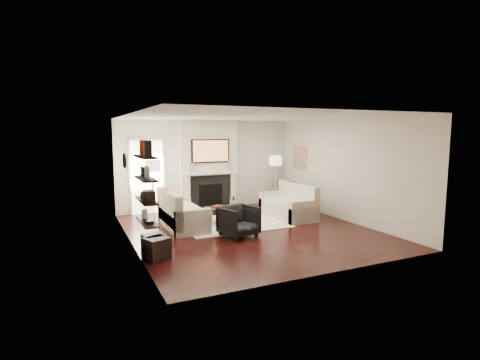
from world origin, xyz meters
name	(u,v)px	position (x,y,z in m)	size (l,w,h in m)	color
room_envelope	(251,175)	(0.00, 0.00, 1.35)	(6.00, 6.00, 6.00)	black
chimney_breast	(209,165)	(0.00, 2.88, 1.35)	(1.80, 0.25, 2.70)	silver
fireplace_surround	(211,192)	(0.00, 2.74, 0.52)	(1.30, 0.02, 1.04)	black
firebox	(211,195)	(0.00, 2.73, 0.45)	(0.75, 0.02, 0.65)	black
mantel_pilaster_l	(188,193)	(-0.72, 2.71, 0.55)	(0.12, 0.08, 1.10)	white
mantel_pilaster_r	(233,190)	(0.72, 2.71, 0.55)	(0.12, 0.08, 1.10)	white
mantel_shelf	(211,173)	(0.00, 2.69, 1.12)	(1.70, 0.18, 0.07)	white
tv_body	(211,151)	(0.00, 2.71, 1.78)	(1.20, 0.06, 0.70)	black
tv_screen	(211,151)	(0.00, 2.68, 1.78)	(1.10, 0.01, 0.62)	#BF723F
candlestick_l_tall	(193,168)	(-0.55, 2.70, 1.30)	(0.04, 0.04, 0.30)	silver
candlestick_l_short	(189,169)	(-0.68, 2.70, 1.27)	(0.04, 0.04, 0.24)	silver
candlestick_r_tall	(228,166)	(0.55, 2.70, 1.30)	(0.04, 0.04, 0.30)	silver
candlestick_r_short	(232,167)	(0.68, 2.70, 1.27)	(0.04, 0.04, 0.24)	silver
hallway_panel	(147,177)	(-1.85, 2.98, 1.05)	(0.90, 0.02, 2.10)	white
door_trim_l	(130,178)	(-2.33, 2.96, 1.05)	(0.06, 0.06, 2.16)	white
door_trim_r	(164,177)	(-1.37, 2.96, 1.05)	(0.06, 0.06, 2.16)	white
door_trim_top	(146,140)	(-1.85, 2.96, 2.13)	(1.02, 0.06, 0.06)	white
rug	(232,223)	(-0.12, 0.83, 0.01)	(2.60, 2.00, 0.01)	#F2E4C6
loveseat_left_base	(183,219)	(-1.38, 0.96, 0.21)	(0.85, 1.80, 0.42)	beige
loveseat_left_back	(169,208)	(-1.71, 0.96, 0.53)	(0.18, 1.80, 0.80)	beige
loveseat_left_arm_n	(193,223)	(-1.38, 0.15, 0.30)	(0.85, 0.18, 0.60)	beige
loveseat_left_arm_s	(175,209)	(-1.38, 1.77, 0.30)	(0.85, 0.18, 0.60)	beige
loveseat_left_cushion	(185,209)	(-1.33, 0.96, 0.47)	(0.63, 1.44, 0.10)	beige
pillow_left_orange	(166,197)	(-1.71, 1.26, 0.73)	(0.10, 0.42, 0.42)	#A02613
pillow_left_charcoal	(172,202)	(-1.71, 0.66, 0.72)	(0.10, 0.40, 0.40)	black
loveseat_right_base	(287,210)	(1.55, 0.84, 0.21)	(0.85, 1.80, 0.42)	beige
loveseat_right_back	(298,198)	(1.88, 0.84, 0.53)	(0.18, 1.80, 0.80)	beige
loveseat_right_arm_n	(304,212)	(1.55, 0.03, 0.30)	(0.85, 0.18, 0.60)	beige
loveseat_right_arm_s	(273,202)	(1.55, 1.65, 0.30)	(0.85, 0.18, 0.60)	beige
loveseat_right_cushion	(286,201)	(1.50, 0.84, 0.47)	(0.63, 1.44, 0.10)	beige
pillow_right_orange	(292,189)	(1.88, 1.14, 0.73)	(0.10, 0.42, 0.42)	#A02613
pillow_right_charcoal	(304,192)	(1.88, 0.54, 0.72)	(0.10, 0.40, 0.40)	black
coffee_table	(227,207)	(-0.20, 0.97, 0.40)	(1.10, 0.55, 0.04)	black
coffee_leg_nw	(212,219)	(-0.70, 0.75, 0.19)	(0.02, 0.02, 0.38)	silver
coffee_leg_ne	(248,215)	(0.30, 0.75, 0.19)	(0.02, 0.02, 0.38)	silver
coffee_leg_sw	(206,215)	(-0.70, 1.19, 0.19)	(0.02, 0.02, 0.38)	silver
coffee_leg_se	(241,212)	(0.30, 1.19, 0.19)	(0.02, 0.02, 0.38)	silver
hurricane_glass	(232,201)	(-0.05, 0.97, 0.56)	(0.14, 0.14, 0.24)	white
hurricane_candle	(232,203)	(-0.05, 0.97, 0.49)	(0.09, 0.09, 0.13)	white
copper_bowl	(218,207)	(-0.45, 0.97, 0.45)	(0.27, 0.27, 0.05)	#B73A1E
armchair	(239,220)	(-0.46, -0.32, 0.38)	(0.74, 0.69, 0.76)	black
lamp_left_post	(154,197)	(-1.85, 2.13, 0.60)	(0.02, 0.02, 1.20)	silver
lamp_left_shade	(153,166)	(-1.85, 2.13, 1.45)	(0.40, 0.40, 0.30)	white
lamp_left_leg_a	(158,197)	(-1.74, 2.13, 0.60)	(0.02, 0.02, 1.25)	silver
lamp_left_leg_b	(151,197)	(-1.91, 2.23, 0.60)	(0.02, 0.02, 1.25)	silver
lamp_left_leg_c	(152,198)	(-1.91, 2.04, 0.60)	(0.02, 0.02, 1.25)	silver
lamp_right_post	(275,187)	(2.05, 2.38, 0.60)	(0.02, 0.02, 1.20)	silver
lamp_right_shade	(276,161)	(2.05, 2.38, 1.45)	(0.40, 0.40, 0.30)	white
lamp_right_leg_a	(278,187)	(2.16, 2.38, 0.60)	(0.02, 0.02, 1.25)	silver
lamp_right_leg_b	(272,187)	(2.00, 2.47, 0.60)	(0.02, 0.02, 1.25)	silver
lamp_right_leg_c	(275,188)	(1.99, 2.28, 0.60)	(0.02, 0.02, 1.25)	silver
console_top	(296,184)	(2.57, 2.01, 0.73)	(0.35, 1.20, 0.04)	black
console_leg_n	(305,198)	(2.57, 1.46, 0.35)	(0.30, 0.04, 0.71)	black
console_leg_s	(286,193)	(2.57, 2.56, 0.35)	(0.30, 0.04, 0.71)	black
wall_art	(300,157)	(2.73, 2.05, 1.55)	(0.03, 0.70, 0.70)	tan
shelf_bottom	(147,222)	(-2.62, -1.00, 0.70)	(0.25, 1.00, 0.04)	black
shelf_lower	(146,200)	(-2.62, -1.00, 1.10)	(0.25, 1.00, 0.04)	black
shelf_upper	(146,179)	(-2.62, -1.00, 1.50)	(0.25, 1.00, 0.04)	black
shelf_top	(145,157)	(-2.62, -1.00, 1.90)	(0.25, 1.00, 0.04)	black
decor_magfile_a	(148,149)	(-2.62, -1.31, 2.06)	(0.12, 0.10, 0.28)	black
decor_magfile_b	(143,148)	(-2.62, -0.86, 2.06)	(0.12, 0.10, 0.28)	#A02613
decor_frame_a	(147,173)	(-2.62, -1.15, 1.63)	(0.04, 0.30, 0.22)	white
decor_frame_b	(142,171)	(-2.62, -0.67, 1.61)	(0.04, 0.22, 0.18)	black
decor_wine_rack	(149,196)	(-2.62, -1.25, 1.22)	(0.18, 0.25, 0.20)	black
decor_box_small	(145,195)	(-2.62, -0.86, 1.18)	(0.15, 0.12, 0.12)	black
decor_books	(149,222)	(-2.62, -1.18, 0.74)	(0.14, 0.20, 0.05)	black
decor_box_tall	(145,214)	(-2.62, -0.77, 0.81)	(0.10, 0.10, 0.18)	white
clock_rim	(124,161)	(-2.73, 0.90, 1.70)	(0.34, 0.34, 0.04)	black
clock_face	(126,161)	(-2.71, 0.90, 1.70)	(0.29, 0.29, 0.01)	white
ottoman_near	(154,245)	(-2.47, -0.83, 0.20)	(0.40, 0.40, 0.40)	black
ottoman_far	(157,248)	(-2.47, -1.08, 0.20)	(0.40, 0.40, 0.40)	black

